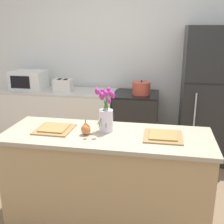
{
  "coord_description": "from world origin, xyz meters",
  "views": [
    {
      "loc": [
        0.45,
        -2.21,
        1.78
      ],
      "look_at": [
        0.0,
        0.25,
        1.01
      ],
      "focal_mm": 45.0,
      "sensor_mm": 36.0,
      "label": 1
    }
  ],
  "objects_px": {
    "pear_figurine": "(86,129)",
    "plate_setting_right": "(163,136)",
    "refrigerator": "(208,96)",
    "flower_vase": "(106,115)",
    "plate_setting_left": "(54,129)",
    "microwave": "(29,80)",
    "stove_range": "(136,123)",
    "cooking_pot": "(141,88)",
    "toaster": "(63,85)"
  },
  "relations": [
    {
      "from": "stove_range",
      "to": "microwave",
      "type": "distance_m",
      "value": 1.7
    },
    {
      "from": "stove_range",
      "to": "refrigerator",
      "type": "xyz_separation_m",
      "value": [
        0.95,
        0.0,
        0.45
      ]
    },
    {
      "from": "pear_figurine",
      "to": "toaster",
      "type": "bearing_deg",
      "value": 116.03
    },
    {
      "from": "microwave",
      "to": "refrigerator",
      "type": "bearing_deg",
      "value": 0.03
    },
    {
      "from": "plate_setting_left",
      "to": "toaster",
      "type": "xyz_separation_m",
      "value": [
        -0.48,
        1.56,
        0.07
      ]
    },
    {
      "from": "pear_figurine",
      "to": "plate_setting_right",
      "type": "relative_size",
      "value": 0.42
    },
    {
      "from": "stove_range",
      "to": "plate_setting_right",
      "type": "relative_size",
      "value": 2.76
    },
    {
      "from": "plate_setting_right",
      "to": "flower_vase",
      "type": "bearing_deg",
      "value": 174.04
    },
    {
      "from": "stove_range",
      "to": "microwave",
      "type": "xyz_separation_m",
      "value": [
        -1.6,
        -0.0,
        0.58
      ]
    },
    {
      "from": "plate_setting_left",
      "to": "plate_setting_right",
      "type": "height_order",
      "value": "same"
    },
    {
      "from": "refrigerator",
      "to": "plate_setting_left",
      "type": "xyz_separation_m",
      "value": [
        -1.53,
        -1.59,
        0.01
      ]
    },
    {
      "from": "plate_setting_right",
      "to": "toaster",
      "type": "distance_m",
      "value": 2.12
    },
    {
      "from": "stove_range",
      "to": "refrigerator",
      "type": "bearing_deg",
      "value": 0.04
    },
    {
      "from": "flower_vase",
      "to": "plate_setting_right",
      "type": "distance_m",
      "value": 0.52
    },
    {
      "from": "stove_range",
      "to": "toaster",
      "type": "height_order",
      "value": "toaster"
    },
    {
      "from": "plate_setting_right",
      "to": "microwave",
      "type": "distance_m",
      "value": 2.54
    },
    {
      "from": "refrigerator",
      "to": "toaster",
      "type": "distance_m",
      "value": 2.01
    },
    {
      "from": "refrigerator",
      "to": "flower_vase",
      "type": "distance_m",
      "value": 1.88
    },
    {
      "from": "refrigerator",
      "to": "pear_figurine",
      "type": "distance_m",
      "value": 2.06
    },
    {
      "from": "refrigerator",
      "to": "flower_vase",
      "type": "height_order",
      "value": "refrigerator"
    },
    {
      "from": "cooking_pot",
      "to": "stove_range",
      "type": "bearing_deg",
      "value": 150.17
    },
    {
      "from": "refrigerator",
      "to": "flower_vase",
      "type": "xyz_separation_m",
      "value": [
        -1.07,
        -1.54,
        0.14
      ]
    },
    {
      "from": "refrigerator",
      "to": "plate_setting_left",
      "type": "relative_size",
      "value": 5.6
    },
    {
      "from": "pear_figurine",
      "to": "cooking_pot",
      "type": "height_order",
      "value": "cooking_pot"
    },
    {
      "from": "toaster",
      "to": "microwave",
      "type": "xyz_separation_m",
      "value": [
        -0.54,
        0.03,
        0.05
      ]
    },
    {
      "from": "flower_vase",
      "to": "pear_figurine",
      "type": "bearing_deg",
      "value": -142.62
    },
    {
      "from": "plate_setting_left",
      "to": "microwave",
      "type": "relative_size",
      "value": 0.67
    },
    {
      "from": "plate_setting_left",
      "to": "toaster",
      "type": "relative_size",
      "value": 1.14
    },
    {
      "from": "refrigerator",
      "to": "microwave",
      "type": "distance_m",
      "value": 2.55
    },
    {
      "from": "cooking_pot",
      "to": "plate_setting_left",
      "type": "bearing_deg",
      "value": -112.44
    },
    {
      "from": "plate_setting_left",
      "to": "plate_setting_right",
      "type": "distance_m",
      "value": 0.96
    },
    {
      "from": "plate_setting_right",
      "to": "cooking_pot",
      "type": "xyz_separation_m",
      "value": [
        -0.31,
        1.55,
        0.07
      ]
    },
    {
      "from": "toaster",
      "to": "refrigerator",
      "type": "bearing_deg",
      "value": 0.95
    },
    {
      "from": "cooking_pot",
      "to": "pear_figurine",
      "type": "bearing_deg",
      "value": -101.68
    },
    {
      "from": "stove_range",
      "to": "toaster",
      "type": "distance_m",
      "value": 1.19
    },
    {
      "from": "flower_vase",
      "to": "refrigerator",
      "type": "bearing_deg",
      "value": 55.21
    },
    {
      "from": "stove_range",
      "to": "cooking_pot",
      "type": "xyz_separation_m",
      "value": [
        0.06,
        -0.04,
        0.53
      ]
    },
    {
      "from": "toaster",
      "to": "microwave",
      "type": "bearing_deg",
      "value": 176.62
    },
    {
      "from": "pear_figurine",
      "to": "plate_setting_left",
      "type": "bearing_deg",
      "value": 168.45
    },
    {
      "from": "pear_figurine",
      "to": "toaster",
      "type": "xyz_separation_m",
      "value": [
        -0.79,
        1.62,
        0.02
      ]
    },
    {
      "from": "flower_vase",
      "to": "plate_setting_right",
      "type": "height_order",
      "value": "flower_vase"
    },
    {
      "from": "stove_range",
      "to": "plate_setting_right",
      "type": "height_order",
      "value": "plate_setting_right"
    },
    {
      "from": "flower_vase",
      "to": "plate_setting_left",
      "type": "xyz_separation_m",
      "value": [
        -0.46,
        -0.05,
        -0.13
      ]
    },
    {
      "from": "flower_vase",
      "to": "cooking_pot",
      "type": "bearing_deg",
      "value": 83.01
    },
    {
      "from": "flower_vase",
      "to": "toaster",
      "type": "xyz_separation_m",
      "value": [
        -0.94,
        1.51,
        -0.07
      ]
    },
    {
      "from": "stove_range",
      "to": "cooking_pot",
      "type": "relative_size",
      "value": 3.5
    },
    {
      "from": "plate_setting_left",
      "to": "microwave",
      "type": "xyz_separation_m",
      "value": [
        -1.02,
        1.59,
        0.12
      ]
    },
    {
      "from": "pear_figurine",
      "to": "flower_vase",
      "type": "bearing_deg",
      "value": 37.38
    },
    {
      "from": "refrigerator",
      "to": "plate_setting_left",
      "type": "height_order",
      "value": "refrigerator"
    },
    {
      "from": "refrigerator",
      "to": "plate_setting_right",
      "type": "xyz_separation_m",
      "value": [
        -0.57,
        -1.59,
        0.01
      ]
    }
  ]
}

